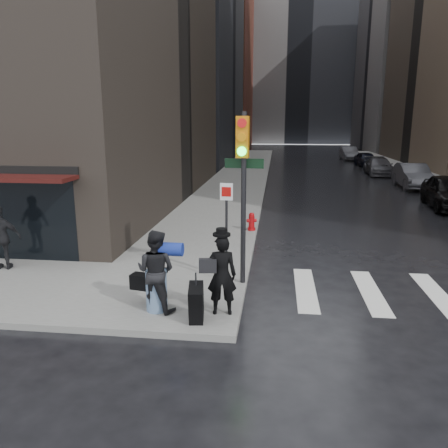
{
  "coord_description": "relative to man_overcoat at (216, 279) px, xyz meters",
  "views": [
    {
      "loc": [
        2.69,
        -9.61,
        4.18
      ],
      "look_at": [
        1.23,
        2.43,
        1.3
      ],
      "focal_mm": 35.0,
      "sensor_mm": 36.0,
      "label": 1
    }
  ],
  "objects": [
    {
      "name": "ground",
      "position": [
        -1.5,
        1.1,
        -0.95
      ],
      "size": [
        140.0,
        140.0,
        0.0
      ],
      "primitive_type": "plane",
      "color": "black",
      "rests_on": "ground"
    },
    {
      "name": "sidewalk_left",
      "position": [
        -1.5,
        28.1,
        -0.88
      ],
      "size": [
        4.0,
        50.0,
        0.15
      ],
      "primitive_type": "cube",
      "color": "slate",
      "rests_on": "ground"
    },
    {
      "name": "sidewalk_right",
      "position": [
        12.0,
        28.1,
        -0.88
      ],
      "size": [
        3.0,
        50.0,
        0.15
      ],
      "primitive_type": "cube",
      "color": "slate",
      "rests_on": "ground"
    },
    {
      "name": "bldg_left_far",
      "position": [
        -14.5,
        63.1,
        12.05
      ],
      "size": [
        22.0,
        20.0,
        26.0
      ],
      "primitive_type": "cube",
      "color": "#5C261F",
      "rests_on": "ground"
    },
    {
      "name": "bldg_distant",
      "position": [
        4.5,
        79.1,
        15.05
      ],
      "size": [
        40.0,
        12.0,
        32.0
      ],
      "primitive_type": "cube",
      "color": "slate",
      "rests_on": "ground"
    },
    {
      "name": "man_overcoat",
      "position": [
        0.0,
        0.0,
        0.0
      ],
      "size": [
        0.99,
        1.06,
        1.91
      ],
      "rotation": [
        0.0,
        0.0,
        3.27
      ],
      "color": "black",
      "rests_on": "ground"
    },
    {
      "name": "man_jeans",
      "position": [
        -1.33,
        0.1,
        0.1
      ],
      "size": [
        1.26,
        0.88,
        1.8
      ],
      "rotation": [
        0.0,
        0.0,
        2.94
      ],
      "color": "black",
      "rests_on": "ground"
    },
    {
      "name": "man_greycoat",
      "position": [
        -6.28,
        2.24,
        0.09
      ],
      "size": [
        1.12,
        0.68,
        1.78
      ],
      "rotation": [
        0.0,
        0.0,
        3.39
      ],
      "color": "black",
      "rests_on": "ground"
    },
    {
      "name": "traffic_light",
      "position": [
        0.35,
        1.9,
        1.93
      ],
      "size": [
        1.06,
        0.51,
        4.24
      ],
      "rotation": [
        0.0,
        0.0,
        -0.08
      ],
      "color": "black",
      "rests_on": "ground"
    },
    {
      "name": "fire_hydrant",
      "position": [
        0.3,
        7.48,
        -0.5
      ],
      "size": [
        0.39,
        0.3,
        0.67
      ],
      "rotation": [
        0.0,
        0.0,
        0.34
      ],
      "color": "#A0090D",
      "rests_on": "ground"
    },
    {
      "name": "parked_car_2",
      "position": [
        9.75,
        20.3,
        -0.18
      ],
      "size": [
        1.72,
        4.69,
        1.53
      ],
      "primitive_type": "imported",
      "rotation": [
        0.0,
        0.0,
        -0.02
      ],
      "color": "#3F3F44",
      "rests_on": "ground"
    },
    {
      "name": "parked_car_3",
      "position": [
        9.16,
        27.08,
        -0.28
      ],
      "size": [
        1.96,
        4.64,
        1.34
      ],
      "primitive_type": "imported",
      "rotation": [
        0.0,
        0.0,
        -0.02
      ],
      "color": "#3E3D42",
      "rests_on": "ground"
    },
    {
      "name": "parked_car_4",
      "position": [
        9.46,
        33.85,
        -0.29
      ],
      "size": [
        1.92,
        4.02,
        1.33
      ],
      "primitive_type": "imported",
      "rotation": [
        0.0,
        0.0,
        0.09
      ],
      "color": "black",
      "rests_on": "ground"
    },
    {
      "name": "parked_car_5",
      "position": [
        8.92,
        40.62,
        -0.23
      ],
      "size": [
        1.59,
        4.4,
        1.44
      ],
      "primitive_type": "imported",
      "rotation": [
        0.0,
        0.0,
        0.02
      ],
      "color": "#45454A",
      "rests_on": "ground"
    }
  ]
}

